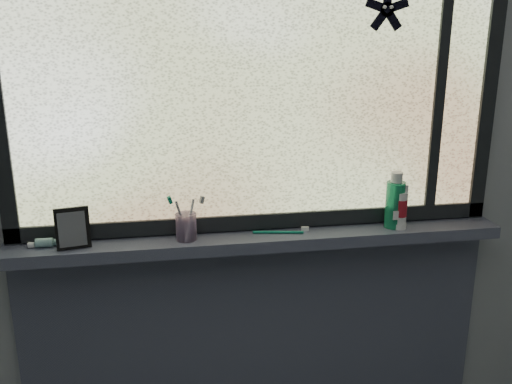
{
  "coord_description": "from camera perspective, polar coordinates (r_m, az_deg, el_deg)",
  "views": [
    {
      "loc": [
        -0.3,
        -0.48,
        1.69
      ],
      "look_at": [
        -0.05,
        1.05,
        1.22
      ],
      "focal_mm": 40.0,
      "sensor_mm": 36.0,
      "label": 1
    }
  ],
  "objects": [
    {
      "name": "toothbrush_cup",
      "position": [
        1.82,
        -7.0,
        -3.46
      ],
      "size": [
        0.08,
        0.08,
        0.09
      ],
      "primitive_type": "cylinder",
      "rotation": [
        0.0,
        0.0,
        0.27
      ],
      "color": "#B493C3",
      "rests_on": "windowsill"
    },
    {
      "name": "starfish_sticker",
      "position": [
        1.89,
        12.96,
        17.36
      ],
      "size": [
        0.15,
        0.02,
        0.15
      ],
      "primitive_type": null,
      "color": "black",
      "rests_on": "window_pane"
    },
    {
      "name": "cream_tube",
      "position": [
        1.95,
        14.26,
        -1.34
      ],
      "size": [
        0.05,
        0.05,
        0.11
      ],
      "primitive_type": "cylinder",
      "rotation": [
        0.0,
        0.0,
        0.09
      ],
      "color": "silver",
      "rests_on": "windowsill"
    },
    {
      "name": "wall_back",
      "position": [
        1.86,
        0.11,
        3.19
      ],
      "size": [
        3.0,
        0.01,
        2.5
      ],
      "primitive_type": "cube",
      "color": "#9EA3A8",
      "rests_on": "ground"
    },
    {
      "name": "frame_mullion",
      "position": [
        1.98,
        17.97,
        11.42
      ],
      "size": [
        0.03,
        0.03,
        1.0
      ],
      "primitive_type": "cube",
      "color": "black",
      "rests_on": "wall_back"
    },
    {
      "name": "vanity_mirror",
      "position": [
        1.82,
        -17.88,
        -3.46
      ],
      "size": [
        0.11,
        0.07,
        0.13
      ],
      "primitive_type": "cube",
      "rotation": [
        0.0,
        0.0,
        0.19
      ],
      "color": "black",
      "rests_on": "windowsill"
    },
    {
      "name": "windowsill",
      "position": [
        1.87,
        0.49,
        -4.82
      ],
      "size": [
        1.62,
        0.14,
        0.04
      ],
      "primitive_type": "cube",
      "color": "#4B4F65",
      "rests_on": "wall_back"
    },
    {
      "name": "frame_bottom",
      "position": [
        1.89,
        0.24,
        -2.89
      ],
      "size": [
        1.6,
        0.03,
        0.05
      ],
      "primitive_type": "cube",
      "color": "black",
      "rests_on": "windowsill"
    },
    {
      "name": "mouthwash_bottle",
      "position": [
        1.95,
        13.74,
        -0.79
      ],
      "size": [
        0.07,
        0.07,
        0.16
      ],
      "primitive_type": "cylinder",
      "rotation": [
        0.0,
        0.0,
        -0.12
      ],
      "color": "#21AD71",
      "rests_on": "windowsill"
    },
    {
      "name": "toothpaste_tube",
      "position": [
        1.87,
        -19.89,
        -4.76
      ],
      "size": [
        0.16,
        0.04,
        0.03
      ],
      "primitive_type": null,
      "rotation": [
        0.0,
        0.0,
        -0.06
      ],
      "color": "silver",
      "rests_on": "windowsill"
    },
    {
      "name": "window_pane",
      "position": [
        1.79,
        0.24,
        11.74
      ],
      "size": [
        1.5,
        0.01,
        1.0
      ],
      "primitive_type": "cube",
      "color": "silver",
      "rests_on": "wall_back"
    },
    {
      "name": "toothbrush_lying",
      "position": [
        1.87,
        2.23,
        -3.97
      ],
      "size": [
        0.21,
        0.05,
        0.01
      ],
      "primitive_type": null,
      "rotation": [
        0.0,
        0.0,
        -0.17
      ],
      "color": "#0E7E5E",
      "rests_on": "windowsill"
    },
    {
      "name": "sill_apron",
      "position": [
        2.16,
        0.18,
        -16.95
      ],
      "size": [
        1.62,
        0.02,
        0.98
      ],
      "primitive_type": "cube",
      "color": "#4B4F65",
      "rests_on": "floor"
    },
    {
      "name": "frame_right",
      "position": [
        2.07,
        22.37,
        11.18
      ],
      "size": [
        0.05,
        0.03,
        1.1
      ],
      "primitive_type": "cube",
      "color": "black",
      "rests_on": "wall_back"
    }
  ]
}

